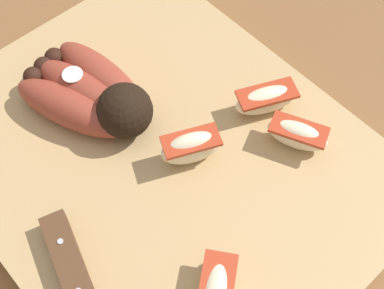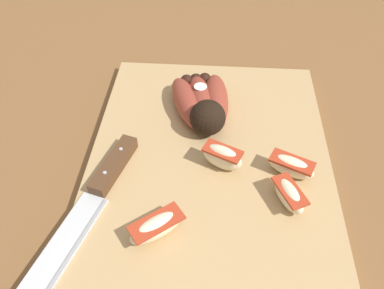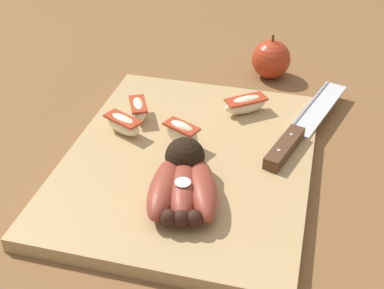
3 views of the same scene
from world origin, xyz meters
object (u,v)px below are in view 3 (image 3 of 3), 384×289
banana_bunch (184,182)px  apple_wedge_far (246,104)px  apple_wedge_near (181,133)px  apple_wedge_extra (138,109)px  whole_apple (271,59)px  apple_wedge_middle (123,124)px  chefs_knife (297,133)px

banana_bunch → apple_wedge_far: 0.22m
apple_wedge_near → apple_wedge_far: apple_wedge_near is taller
banana_bunch → apple_wedge_extra: banana_bunch is taller
whole_apple → apple_wedge_near: bearing=-18.2°
banana_bunch → apple_wedge_near: banana_bunch is taller
apple_wedge_middle → apple_wedge_extra: (-0.05, 0.01, -0.00)m
whole_apple → apple_wedge_middle: bearing=-33.9°
banana_bunch → whole_apple: bearing=171.2°
apple_wedge_middle → chefs_knife: bearing=102.4°
apple_wedge_near → apple_wedge_middle: size_ratio=0.91×
apple_wedge_middle → apple_wedge_far: size_ratio=0.93×
banana_bunch → apple_wedge_near: 0.11m
chefs_knife → apple_wedge_middle: size_ratio=4.13×
chefs_knife → apple_wedge_middle: (0.06, -0.25, 0.01)m
banana_bunch → apple_wedge_middle: (-0.11, -0.12, -0.00)m
apple_wedge_extra → apple_wedge_middle: bearing=-9.0°
apple_wedge_middle → apple_wedge_extra: 0.05m
apple_wedge_far → apple_wedge_extra: size_ratio=1.16×
apple_wedge_middle → apple_wedge_far: bearing=122.0°
apple_wedge_near → banana_bunch: bearing=16.9°
apple_wedge_far → apple_wedge_middle: bearing=-58.0°
apple_wedge_middle → apple_wedge_extra: same height
chefs_knife → apple_wedge_near: bearing=-68.7°
chefs_knife → whole_apple: whole_apple is taller
apple_wedge_near → apple_wedge_middle: bearing=-94.4°
apple_wedge_middle → whole_apple: bearing=146.1°
apple_wedge_near → apple_wedge_extra: apple_wedge_near is taller
apple_wedge_far → banana_bunch: bearing=-11.0°
chefs_knife → apple_wedge_extra: 0.24m
chefs_knife → apple_wedge_far: 0.10m
apple_wedge_far → apple_wedge_extra: (0.06, -0.16, 0.00)m
apple_wedge_middle → apple_wedge_far: (-0.10, 0.17, -0.00)m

